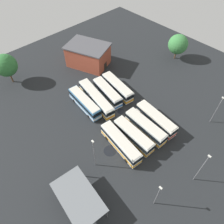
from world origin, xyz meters
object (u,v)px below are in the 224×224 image
object	(u,v)px
depot_building	(88,55)
lamp_post_mid_lot	(157,195)
bus_row0_slot0	(85,103)
bus_row0_slot1	(96,98)
lamp_post_by_building	(217,109)
bus_row0_slot3	(117,87)
lamp_post_far_corner	(94,153)
tree_northwest	(178,44)
tree_south_edge	(6,65)
bus_row1_slot2	(145,127)
bus_row1_slot0	(121,143)
bus_row0_slot2	(107,92)
bus_row1_slot3	(156,119)
bus_row1_slot1	(133,136)
lamp_post_near_entrance	(201,168)
maintenance_shelter	(78,197)

from	to	relation	value
depot_building	lamp_post_mid_lot	bearing A→B (deg)	-23.91
depot_building	lamp_post_mid_lot	distance (m)	45.70
bus_row0_slot0	bus_row0_slot1	distance (m)	3.27
lamp_post_mid_lot	lamp_post_by_building	world-z (taller)	lamp_post_by_building
bus_row0_slot0	bus_row0_slot3	xyz separation A→B (m)	(1.51, 10.26, -0.00)
depot_building	lamp_post_far_corner	xyz separation A→B (m)	(28.35, -21.37, 1.62)
tree_northwest	tree_south_edge	size ratio (longest dim) A/B	0.92
lamp_post_far_corner	lamp_post_by_building	xyz separation A→B (m)	(10.58, 28.14, -0.32)
bus_row1_slot2	bus_row0_slot0	bearing A→B (deg)	-160.87
depot_building	bus_row0_slot3	bearing A→B (deg)	-9.01
bus_row0_slot3	bus_row1_slot0	size ratio (longest dim) A/B	0.98
bus_row0_slot0	depot_building	xyz separation A→B (m)	(-14.04, 12.73, 1.56)
bus_row0_slot2	bus_row1_slot3	bearing A→B (deg)	8.61
bus_row1_slot2	lamp_post_mid_lot	xyz separation A→B (m)	(12.00, -11.25, 2.40)
bus_row1_slot1	bus_row0_slot0	bearing A→B (deg)	-173.90
bus_row0_slot0	bus_row0_slot3	bearing A→B (deg)	81.62
bus_row0_slot0	tree_south_edge	world-z (taller)	tree_south_edge
bus_row1_slot3	lamp_post_by_building	world-z (taller)	lamp_post_by_building
bus_row0_slot1	lamp_post_far_corner	distance (m)	18.29
bus_row1_slot1	lamp_post_near_entrance	bearing A→B (deg)	7.67
bus_row0_slot1	lamp_post_near_entrance	xyz separation A→B (m)	(29.54, 0.46, 3.35)
bus_row0_slot3	lamp_post_near_entrance	xyz separation A→B (m)	(28.74, -6.62, 3.35)
bus_row1_slot1	depot_building	distance (m)	31.56
bus_row0_slot3	bus_row1_slot1	xyz separation A→B (m)	(13.96, -8.61, -0.00)
bus_row1_slot3	lamp_post_mid_lot	xyz separation A→B (m)	(11.81, -14.87, 2.39)
bus_row1_slot2	lamp_post_far_corner	size ratio (longest dim) A/B	1.22
lamp_post_far_corner	lamp_post_near_entrance	world-z (taller)	lamp_post_near_entrance
bus_row1_slot1	lamp_post_mid_lot	distance (m)	14.54
maintenance_shelter	lamp_post_far_corner	distance (m)	8.39
bus_row0_slot1	bus_row1_slot1	size ratio (longest dim) A/B	1.32
maintenance_shelter	tree_south_edge	bearing A→B (deg)	170.57
bus_row0_slot1	bus_row1_slot2	distance (m)	15.18
lamp_post_near_entrance	tree_northwest	world-z (taller)	lamp_post_near_entrance
bus_row1_slot1	lamp_post_near_entrance	world-z (taller)	lamp_post_near_entrance
bus_row0_slot2	bus_row1_slot0	bearing A→B (deg)	-32.28
bus_row0_slot1	bus_row1_slot0	size ratio (longest dim) A/B	1.21
bus_row1_slot1	lamp_post_mid_lot	xyz separation A→B (m)	(12.26, -7.44, 2.40)
bus_row0_slot1	bus_row1_slot3	size ratio (longest dim) A/B	1.23
bus_row0_slot0	lamp_post_far_corner	xyz separation A→B (m)	(14.31, -8.64, 3.18)
bus_row0_slot1	bus_row1_slot3	distance (m)	16.30
bus_row0_slot0	bus_row0_slot2	size ratio (longest dim) A/B	1.05
bus_row1_slot1	lamp_post_by_building	size ratio (longest dim) A/B	1.25
bus_row0_slot3	bus_row1_slot3	bearing A→B (deg)	-4.72
bus_row0_slot2	lamp_post_mid_lot	size ratio (longest dim) A/B	1.44
bus_row0_slot1	bus_row1_slot3	bearing A→B (deg)	21.18
lamp_post_far_corner	tree_south_edge	world-z (taller)	lamp_post_far_corner
bus_row1_slot0	maintenance_shelter	distance (m)	14.52
bus_row1_slot0	lamp_post_by_building	distance (m)	23.74
bus_row1_slot1	maintenance_shelter	bearing A→B (deg)	-80.52
bus_row0_slot3	lamp_post_far_corner	distance (m)	23.05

